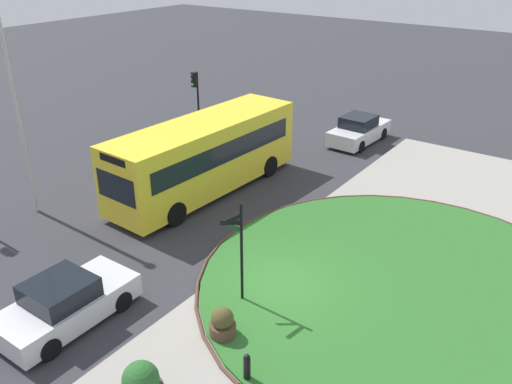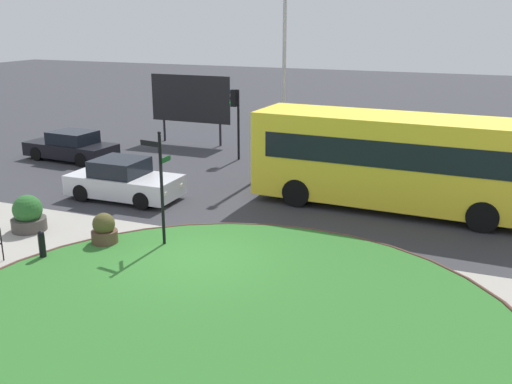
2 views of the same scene
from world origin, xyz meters
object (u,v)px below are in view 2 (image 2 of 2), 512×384
(planter_near_signpost, at_px, (104,231))
(bus_yellow, at_px, (394,160))
(car_near_lane, at_px, (71,147))
(planter_kerbside, at_px, (28,215))
(lamppost_tall, at_px, (284,56))
(billboard_left, at_px, (191,100))
(traffic_light_near, at_px, (235,108))
(signpost_directional, at_px, (161,180))
(car_oncoming, at_px, (124,181))
(bollard_foreground, at_px, (42,245))

(planter_near_signpost, bearing_deg, bus_yellow, 43.27)
(bus_yellow, xyz_separation_m, car_near_lane, (-15.08, 1.61, -1.11))
(planter_kerbside, bearing_deg, lamppost_tall, 68.06)
(car_near_lane, xyz_separation_m, planter_kerbside, (4.98, -8.21, -0.12))
(billboard_left, relative_size, planter_near_signpost, 4.56)
(lamppost_tall, distance_m, planter_near_signpost, 12.14)
(bus_yellow, height_order, traffic_light_near, traffic_light_near)
(signpost_directional, distance_m, car_oncoming, 5.31)
(car_oncoming, bearing_deg, billboard_left, 103.54)
(traffic_light_near, height_order, planter_near_signpost, traffic_light_near)
(bus_yellow, bearing_deg, car_near_lane, -3.73)
(signpost_directional, bearing_deg, planter_near_signpost, -159.12)
(billboard_left, height_order, planter_kerbside, billboard_left)
(bus_yellow, xyz_separation_m, lamppost_tall, (-5.63, 4.49, 3.08))
(signpost_directional, relative_size, car_oncoming, 0.83)
(billboard_left, distance_m, planter_near_signpost, 14.65)
(car_near_lane, relative_size, traffic_light_near, 1.37)
(signpost_directional, xyz_separation_m, bus_yellow, (5.53, 6.12, -0.25))
(signpost_directional, distance_m, planter_kerbside, 4.83)
(bus_yellow, bearing_deg, planter_near_signpost, 45.63)
(signpost_directional, relative_size, bus_yellow, 0.35)
(car_oncoming, distance_m, billboard_left, 10.10)
(traffic_light_near, bearing_deg, car_oncoming, 80.35)
(signpost_directional, height_order, car_oncoming, signpost_directional)
(bollard_foreground, bearing_deg, billboard_left, 103.20)
(bollard_foreground, bearing_deg, planter_kerbside, 140.32)
(car_oncoming, bearing_deg, car_near_lane, 143.60)
(signpost_directional, xyz_separation_m, lamppost_tall, (-0.10, 10.61, 2.83))
(car_near_lane, bearing_deg, signpost_directional, 144.82)
(bollard_foreground, bearing_deg, traffic_light_near, 89.86)
(bus_yellow, xyz_separation_m, planter_kerbside, (-10.10, -6.60, -1.23))
(bus_yellow, height_order, car_oncoming, bus_yellow)
(car_oncoming, distance_m, planter_near_signpost, 4.65)
(signpost_directional, relative_size, billboard_left, 0.75)
(bollard_foreground, xyz_separation_m, planter_near_signpost, (0.93, 1.55, 0.01))
(planter_near_signpost, bearing_deg, car_oncoming, 117.44)
(bus_yellow, relative_size, traffic_light_near, 2.99)
(billboard_left, bearing_deg, car_near_lane, -121.63)
(planter_near_signpost, relative_size, planter_kerbside, 0.86)
(signpost_directional, bearing_deg, lamppost_tall, 90.54)
(signpost_directional, xyz_separation_m, traffic_light_near, (-2.51, 10.77, 0.40))
(car_oncoming, distance_m, planter_kerbside, 4.08)
(lamppost_tall, bearing_deg, car_oncoming, -117.27)
(bollard_foreground, relative_size, planter_kerbside, 0.74)
(bus_yellow, bearing_deg, bollard_foreground, 48.06)
(bus_yellow, height_order, planter_near_signpost, bus_yellow)
(car_near_lane, bearing_deg, planter_kerbside, 125.03)
(planter_near_signpost, bearing_deg, bollard_foreground, -120.95)
(bollard_foreground, relative_size, planter_near_signpost, 0.86)
(car_oncoming, distance_m, traffic_light_near, 7.57)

